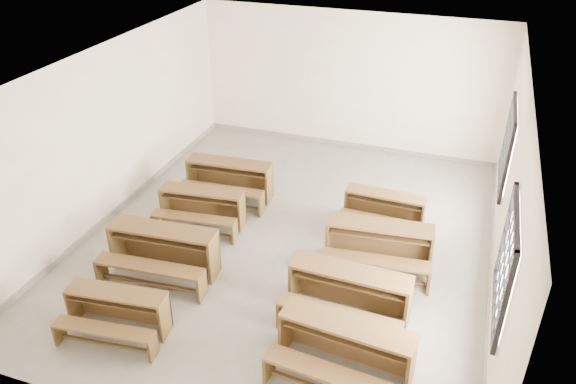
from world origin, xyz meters
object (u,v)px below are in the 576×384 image
(desk_set_5, at_px, (349,291))
(desk_set_3, at_px, (229,177))
(desk_set_7, at_px, (384,208))
(desk_set_0, at_px, (117,309))
(desk_set_6, at_px, (379,243))
(desk_set_1, at_px, (162,248))
(desk_set_2, at_px, (202,205))
(desk_set_4, at_px, (345,346))

(desk_set_5, bearing_deg, desk_set_3, 141.78)
(desk_set_5, bearing_deg, desk_set_7, 91.47)
(desk_set_0, height_order, desk_set_6, desk_set_6)
(desk_set_1, xyz_separation_m, desk_set_3, (0.01, 2.60, -0.02))
(desk_set_2, bearing_deg, desk_set_4, -44.25)
(desk_set_1, bearing_deg, desk_set_2, 87.74)
(desk_set_3, relative_size, desk_set_7, 1.18)
(desk_set_2, bearing_deg, desk_set_7, 11.85)
(desk_set_6, relative_size, desk_set_7, 1.22)
(desk_set_3, bearing_deg, desk_set_7, -4.40)
(desk_set_0, height_order, desk_set_5, desk_set_5)
(desk_set_2, height_order, desk_set_7, desk_set_2)
(desk_set_0, distance_m, desk_set_6, 4.23)
(desk_set_0, height_order, desk_set_1, desk_set_1)
(desk_set_6, bearing_deg, desk_set_5, -102.87)
(desk_set_7, bearing_deg, desk_set_4, -85.14)
(desk_set_0, bearing_deg, desk_set_7, 45.92)
(desk_set_1, relative_size, desk_set_5, 1.02)
(desk_set_0, xyz_separation_m, desk_set_6, (3.22, 2.74, 0.07))
(desk_set_2, relative_size, desk_set_4, 0.89)
(desk_set_1, height_order, desk_set_6, desk_set_1)
(desk_set_0, distance_m, desk_set_4, 3.27)
(desk_set_2, height_order, desk_set_5, desk_set_5)
(desk_set_7, bearing_deg, desk_set_3, -178.55)
(desk_set_3, xyz_separation_m, desk_set_6, (3.30, -1.29, 0.01))
(desk_set_2, xyz_separation_m, desk_set_6, (3.35, -0.20, 0.05))
(desk_set_2, bearing_deg, desk_set_1, -94.32)
(desk_set_0, height_order, desk_set_2, desk_set_2)
(desk_set_3, xyz_separation_m, desk_set_7, (3.16, -0.04, -0.06))
(desk_set_2, height_order, desk_set_3, desk_set_3)
(desk_set_6, height_order, desk_set_7, desk_set_6)
(desk_set_5, xyz_separation_m, desk_set_6, (0.17, 1.38, -0.01))
(desk_set_3, bearing_deg, desk_set_6, -25.01)
(desk_set_1, height_order, desk_set_3, desk_set_1)
(desk_set_2, distance_m, desk_set_3, 1.09)
(desk_set_3, height_order, desk_set_5, desk_set_5)
(desk_set_3, distance_m, desk_set_7, 3.16)
(desk_set_7, bearing_deg, desk_set_2, -159.74)
(desk_set_0, height_order, desk_set_7, desk_set_7)
(desk_set_1, relative_size, desk_set_2, 1.12)
(desk_set_3, distance_m, desk_set_5, 4.11)
(desk_set_2, bearing_deg, desk_set_0, -93.71)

